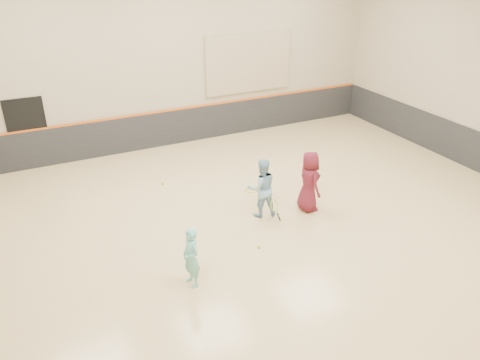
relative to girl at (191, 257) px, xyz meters
name	(u,v)px	position (x,y,z in m)	size (l,w,h in m)	color
room	(257,198)	(2.14, 1.32, 0.17)	(15.04, 12.04, 6.22)	tan
wainscot_back	(174,127)	(2.14, 7.29, -0.05)	(14.90, 0.04, 1.20)	#232326
wainscot_right	(477,151)	(9.61, 1.32, -0.05)	(0.04, 11.90, 1.20)	#232326
accent_stripe	(173,110)	(2.14, 7.28, 0.57)	(14.90, 0.03, 0.06)	#D85914
acoustic_panel	(248,63)	(4.94, 7.27, 1.85)	(3.20, 0.08, 2.00)	tan
doorway	(29,134)	(-2.36, 7.30, 0.45)	(1.10, 0.05, 2.20)	black
girl	(191,257)	(0.00, 0.00, 0.00)	(0.47, 0.31, 1.29)	#72C7BF
instructor	(262,188)	(2.53, 1.79, 0.12)	(0.74, 0.58, 1.53)	#81AEC8
young_man	(309,181)	(3.74, 1.52, 0.15)	(0.78, 0.51, 1.59)	maroon
held_racket	(274,206)	(2.69, 1.41, -0.23)	(0.33, 0.33, 0.64)	#96C12A
spare_racket	(251,189)	(2.91, 3.08, -0.62)	(0.73, 0.73, 0.06)	yellow
ball_under_racket	(259,247)	(1.79, 0.52, -0.61)	(0.07, 0.07, 0.07)	#B1C92E
ball_in_hand	(316,172)	(3.86, 1.42, 0.44)	(0.07, 0.07, 0.07)	#DFED37
ball_beside_spare	(163,183)	(0.80, 4.50, -0.61)	(0.07, 0.07, 0.07)	#B6C52D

